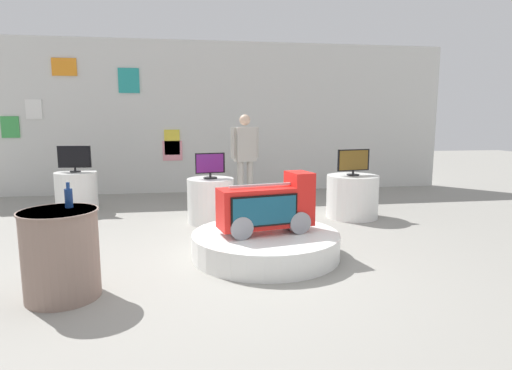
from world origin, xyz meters
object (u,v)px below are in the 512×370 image
Objects in this scene: display_pedestal_left_rear at (352,196)px; main_display_pedestal at (266,244)px; bottle_on_side_table at (69,197)px; display_pedestal_center_rear at (77,192)px; shopper_browsing_near_truck at (245,152)px; tv_on_right_rear at (210,165)px; side_table_round at (61,253)px; tv_on_center_rear at (74,158)px; tv_on_left_rear at (353,161)px; display_pedestal_right_rear at (211,201)px; novelty_firetruck_tv at (267,209)px.

main_display_pedestal is at bearing -135.18° from display_pedestal_left_rear.
display_pedestal_left_rear is 4.45m from bottle_on_side_table.
shopper_browsing_near_truck is (2.95, 0.17, 0.63)m from display_pedestal_center_rear.
display_pedestal_left_rear is 1.84× the size of tv_on_right_rear.
display_pedestal_left_rear is at bearing 33.95° from bottle_on_side_table.
side_table_round reaches higher than main_display_pedestal.
tv_on_right_rear is 0.56× the size of side_table_round.
bottle_on_side_table is 0.14× the size of shopper_browsing_near_truck.
tv_on_center_rear is 0.69× the size of side_table_round.
display_pedestal_center_rear is 0.42× the size of shopper_browsing_near_truck.
bottle_on_side_table reaches higher than display_pedestal_left_rear.
bottle_on_side_table is (0.07, 0.11, 0.48)m from side_table_round.
tv_on_right_rear is at bearing -117.99° from shopper_browsing_near_truck.
tv_on_left_rear is at bearing -40.26° from shopper_browsing_near_truck.
shopper_browsing_near_truck reaches higher than display_pedestal_right_rear.
tv_on_center_rear is (-2.78, 2.87, 0.79)m from main_display_pedestal.
bottle_on_side_table is at bearing -119.38° from tv_on_right_rear.
main_display_pedestal is 3.06× the size of tv_on_left_rear.
tv_on_left_rear is 4.66m from tv_on_center_rear.
shopper_browsing_near_truck is at bearing 3.36° from display_pedestal_center_rear.
tv_on_left_rear is 0.70× the size of side_table_round.
novelty_firetruck_tv is 1.83m from display_pedestal_right_rear.
display_pedestal_center_rear is at bearing 95.25° from tv_on_center_rear.
display_pedestal_right_rear is 2.88m from bottle_on_side_table.
side_table_round is at bearing -156.85° from main_display_pedestal.
display_pedestal_left_rear is 4.70m from tv_on_center_rear.
bottle_on_side_table is (-1.93, -0.74, 0.75)m from main_display_pedestal.
tv_on_center_rear is (-4.52, 1.15, 0.59)m from display_pedestal_left_rear.
display_pedestal_right_rear is 0.55m from tv_on_right_rear.
display_pedestal_left_rear is at bearing 45.20° from novelty_firetruck_tv.
main_display_pedestal is at bearing 174.17° from novelty_firetruck_tv.
tv_on_right_rear is at bearing -27.43° from display_pedestal_center_rear.
bottle_on_side_table is at bearing -76.78° from tv_on_center_rear.
shopper_browsing_near_truck is at bearing 139.85° from display_pedestal_left_rear.
main_display_pedestal is 2.07× the size of display_pedestal_left_rear.
shopper_browsing_near_truck is at bearing 87.32° from novelty_firetruck_tv.
tv_on_right_rear is 0.27× the size of shopper_browsing_near_truck.
side_table_round is 4.50m from shopper_browsing_near_truck.
display_pedestal_left_rear is 4.54m from side_table_round.
tv_on_left_rear is 0.34× the size of shopper_browsing_near_truck.
side_table_round reaches higher than display_pedestal_left_rear.
display_pedestal_center_rear is (-2.78, 2.88, 0.20)m from main_display_pedestal.
tv_on_right_rear is at bearing -179.92° from tv_on_left_rear.
side_table_round is (0.78, -3.73, 0.06)m from display_pedestal_center_rear.
display_pedestal_left_rear and display_pedestal_right_rear have the same top height.
main_display_pedestal is 1.03× the size of shopper_browsing_near_truck.
display_pedestal_left_rear is 3.61× the size of bottle_on_side_table.
bottle_on_side_table reaches higher than display_pedestal_right_rear.
display_pedestal_left_rear is 1.03× the size of side_table_round.
tv_on_right_rear is at bearing 107.60° from main_display_pedestal.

